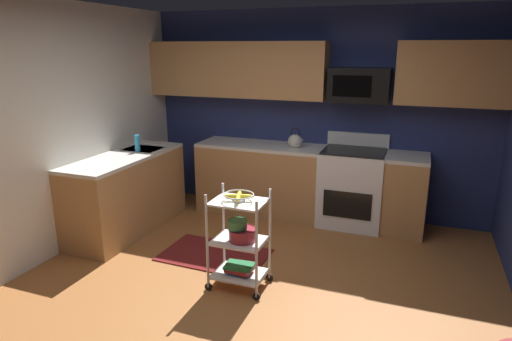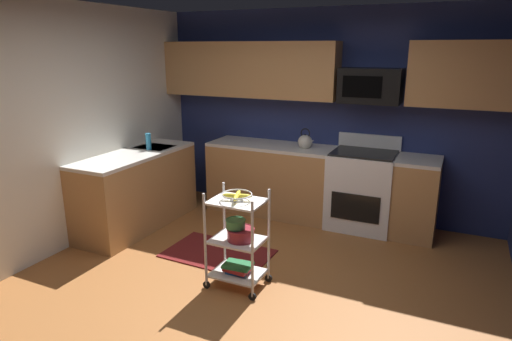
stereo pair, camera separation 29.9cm
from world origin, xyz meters
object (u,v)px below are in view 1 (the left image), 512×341
Objects in this scene: microwave at (360,85)px; mixing_bowl_small at (237,224)px; mixing_bowl_large at (242,234)px; oven_range at (352,187)px; fruit_bowl at (239,196)px; book_stack at (239,268)px; kettle at (295,141)px; rolling_cart at (239,241)px; dish_soap_bottle at (137,143)px.

mixing_bowl_small is (-0.72, -2.00, -1.08)m from microwave.
mixing_bowl_small is at bearing -159.57° from mixing_bowl_large.
mixing_bowl_small is (-0.72, -1.90, 0.14)m from oven_range.
fruit_bowl reaches higher than mixing_bowl_large.
kettle is at bearing 90.64° from book_stack.
microwave is 2.57× the size of fruit_bowl.
kettle is (-0.02, 1.88, 0.12)m from fruit_bowl.
rolling_cart is 0.17m from mixing_bowl_small.
mixing_bowl_large is (-0.68, -1.88, 0.04)m from oven_range.
fruit_bowl is 1.49× the size of mixing_bowl_small.
kettle reaches higher than oven_range.
microwave is at bearing 71.08° from mixing_bowl_large.
kettle is (-0.73, -0.11, -0.70)m from microwave.
rolling_cart is at bearing 62.49° from mixing_bowl_small.
oven_range is 4.04× the size of fruit_bowl.
fruit_bowl is 1.08× the size of mixing_bowl_large.
microwave reaches higher than mixing_bowl_large.
book_stack is (0.01, 0.02, -0.44)m from mixing_bowl_small.
oven_range is at bearing 69.21° from fruit_bowl.
mixing_bowl_large is 0.11m from mixing_bowl_small.
microwave is 2.39m from mixing_bowl_small.
rolling_cart is at bearing -89.36° from kettle.
mixing_bowl_small is 0.91× the size of dish_soap_bottle.
rolling_cart is 2.06m from dish_soap_bottle.
book_stack is at bearing -29.42° from dish_soap_bottle.
fruit_bowl is at bearing -110.79° from oven_range.
fruit_bowl is at bearing -45.00° from book_stack.
microwave is 0.77× the size of rolling_cart.
mixing_bowl_small is at bearing -109.83° from microwave.
fruit_bowl is at bearing 0.00° from rolling_cart.
book_stack is 1.35× the size of dish_soap_bottle.
microwave is 2.58× the size of book_stack.
oven_range is at bearing 70.10° from mixing_bowl_large.
mixing_bowl_large is at bearing -0.00° from book_stack.
kettle is at bearing -179.70° from oven_range.
book_stack is at bearing 135.00° from fruit_bowl.
microwave is 2.73m from dish_soap_bottle.
rolling_cart is at bearing -45.00° from book_stack.
mixing_bowl_small is 2.02m from dish_soap_bottle.
rolling_cart is 0.42m from fruit_bowl.
rolling_cart is at bearing -110.79° from oven_range.
dish_soap_bottle is (-2.44, -0.91, 0.54)m from oven_range.
mixing_bowl_small is 0.44m from book_stack.
dish_soap_bottle reaches higher than rolling_cart.
microwave is 3.50× the size of dish_soap_bottle.
mixing_bowl_small reaches higher than mixing_bowl_large.
fruit_bowl is (-0.71, -1.88, 0.40)m from oven_range.
dish_soap_bottle is (-1.72, 0.97, 0.84)m from book_stack.
oven_range is 2.05m from fruit_bowl.
book_stack is (-0.71, -1.99, -1.52)m from microwave.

